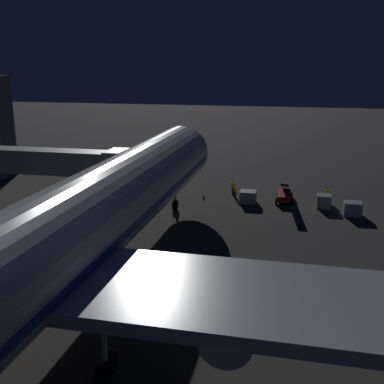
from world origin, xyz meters
TOP-DOWN VIEW (x-y plane):
  - ground_plane at (0.00, 0.00)m, footprint 320.00×320.00m
  - airliner_at_gate at (-0.00, 10.31)m, footprint 54.30×71.14m
  - jet_bridge at (12.29, -13.15)m, footprint 23.02×3.40m
  - belt_loader at (-11.96, -24.92)m, footprint 1.96×7.57m
  - baggage_container_mid_row at (-16.54, -23.21)m, footprint 1.60×1.69m
  - baggage_container_far_row at (-7.76, -23.18)m, footprint 1.90×1.78m
  - baggage_container_spare at (-19.51, -20.80)m, footprint 1.89×1.63m
  - ground_crew_near_nose_gear at (-5.44, -26.62)m, footprint 0.40×0.40m
  - ground_crew_by_belt_loader at (-5.95, -25.09)m, footprint 0.40×0.40m
  - ground_crew_under_port_wing at (-17.00, -25.73)m, footprint 0.40×0.40m
  - traffic_cone_nose_port at (-2.20, -23.84)m, footprint 0.36×0.36m
  - traffic_cone_nose_starboard at (2.20, -23.84)m, footprint 0.36×0.36m

SIDE VIEW (x-z plane):
  - ground_plane at x=0.00m, z-range 0.00..0.00m
  - traffic_cone_nose_port at x=-2.20m, z-range 0.00..0.55m
  - traffic_cone_nose_starboard at x=2.20m, z-range 0.00..0.55m
  - baggage_container_far_row at x=-7.76m, z-range 0.00..1.46m
  - baggage_container_mid_row at x=-16.54m, z-range 0.00..1.51m
  - baggage_container_spare at x=-19.51m, z-range 0.00..1.51m
  - belt_loader at x=-11.96m, z-range -0.68..2.37m
  - ground_crew_by_belt_loader at x=-5.95m, z-range 0.09..1.80m
  - ground_crew_under_port_wing at x=-17.00m, z-range 0.09..1.89m
  - ground_crew_near_nose_gear at x=-5.44m, z-range 0.09..1.92m
  - airliner_at_gate at x=0.00m, z-range -3.58..15.58m
  - jet_bridge at x=12.29m, z-range 2.28..9.90m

